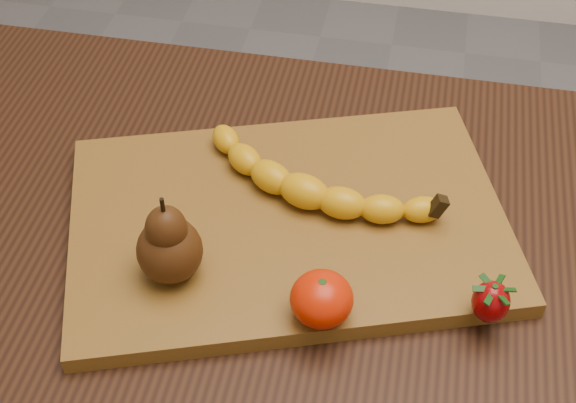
% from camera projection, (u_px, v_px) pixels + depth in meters
% --- Properties ---
extents(table, '(1.00, 0.70, 0.76)m').
position_uv_depth(table, '(301.00, 322.00, 0.88)').
color(table, black).
rests_on(table, ground).
extents(cutting_board, '(0.52, 0.43, 0.02)m').
position_uv_depth(cutting_board, '(288.00, 221.00, 0.84)').
color(cutting_board, brown).
rests_on(cutting_board, table).
extents(banana, '(0.24, 0.13, 0.04)m').
position_uv_depth(banana, '(304.00, 191.00, 0.83)').
color(banana, '#E3A40A').
rests_on(banana, cutting_board).
extents(pear, '(0.08, 0.08, 0.10)m').
position_uv_depth(pear, '(168.00, 238.00, 0.75)').
color(pear, '#3F210A').
rests_on(pear, cutting_board).
extents(mandarin, '(0.07, 0.07, 0.05)m').
position_uv_depth(mandarin, '(322.00, 299.00, 0.73)').
color(mandarin, red).
rests_on(mandarin, cutting_board).
extents(strawberry, '(0.04, 0.04, 0.04)m').
position_uv_depth(strawberry, '(491.00, 301.00, 0.73)').
color(strawberry, '#8F0306').
rests_on(strawberry, cutting_board).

